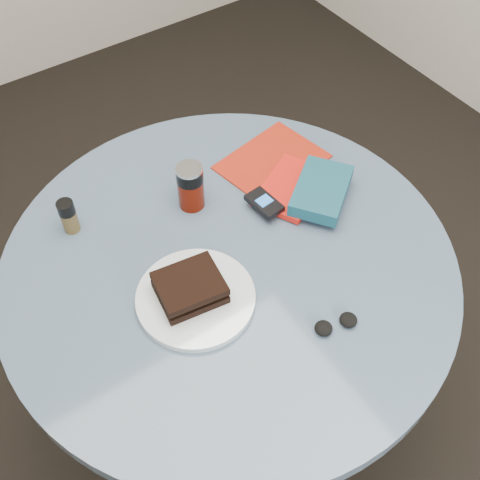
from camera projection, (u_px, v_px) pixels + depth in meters
ground at (232, 404)px, 1.89m from camera, size 4.00×4.00×0.00m
table at (230, 302)px, 1.44m from camera, size 1.00×1.00×0.75m
plate at (196, 298)px, 1.24m from camera, size 0.28×0.28×0.02m
sandwich at (190, 288)px, 1.22m from camera, size 0.15×0.13×0.05m
soda_can at (191, 187)px, 1.37m from camera, size 0.08×0.08×0.12m
pepper_grinder at (68, 216)px, 1.33m from camera, size 0.04×0.04×0.09m
magazine at (272, 162)px, 1.50m from camera, size 0.28×0.23×0.00m
red_book at (291, 188)px, 1.43m from camera, size 0.22×0.20×0.02m
novel at (321, 190)px, 1.39m from camera, size 0.21×0.20×0.03m
mp3_player at (264, 203)px, 1.38m from camera, size 0.06×0.09×0.02m
headphones at (336, 324)px, 1.20m from camera, size 0.10×0.06×0.02m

